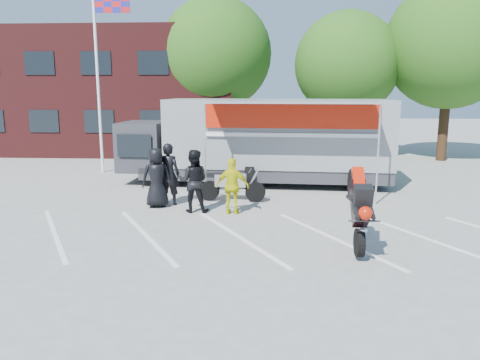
# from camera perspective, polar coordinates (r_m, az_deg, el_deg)

# --- Properties ---
(ground) EXTENTS (100.00, 100.00, 0.00)m
(ground) POSITION_cam_1_polar(r_m,az_deg,el_deg) (11.05, -1.56, -8.49)
(ground) COLOR #9C9C97
(ground) RESTS_ON ground
(parking_bay_lines) EXTENTS (18.09, 13.33, 0.01)m
(parking_bay_lines) POSITION_cam_1_polar(r_m,az_deg,el_deg) (11.99, -1.15, -6.87)
(parking_bay_lines) COLOR white
(parking_bay_lines) RESTS_ON ground
(office_building) EXTENTS (18.00, 8.00, 7.00)m
(office_building) POSITION_cam_1_polar(r_m,az_deg,el_deg) (30.40, -17.92, 10.17)
(office_building) COLOR #4C1818
(office_building) RESTS_ON ground
(flagpole) EXTENTS (1.61, 0.12, 8.00)m
(flagpole) POSITION_cam_1_polar(r_m,az_deg,el_deg) (21.63, -16.44, 14.23)
(flagpole) COLOR white
(flagpole) RESTS_ON ground
(tree_left) EXTENTS (6.12, 6.12, 8.64)m
(tree_left) POSITION_cam_1_polar(r_m,az_deg,el_deg) (26.60, -3.00, 15.08)
(tree_left) COLOR #382314
(tree_left) RESTS_ON ground
(tree_mid) EXTENTS (5.44, 5.44, 7.68)m
(tree_mid) POSITION_cam_1_polar(r_m,az_deg,el_deg) (25.73, 12.91, 13.58)
(tree_mid) COLOR #382314
(tree_mid) RESTS_ON ground
(tree_right) EXTENTS (6.46, 6.46, 9.12)m
(tree_right) POSITION_cam_1_polar(r_m,az_deg,el_deg) (26.56, 24.25, 14.83)
(tree_right) COLOR #382314
(tree_right) RESTS_ON ground
(transporter_truck) EXTENTS (10.67, 5.63, 3.31)m
(transporter_truck) POSITION_cam_1_polar(r_m,az_deg,el_deg) (18.37, 3.00, -0.56)
(transporter_truck) COLOR gray
(transporter_truck) RESTS_ON ground
(parked_motorcycle) EXTENTS (2.31, 0.91, 1.19)m
(parked_motorcycle) POSITION_cam_1_polar(r_m,az_deg,el_deg) (15.65, -0.94, -2.60)
(parked_motorcycle) COLOR silver
(parked_motorcycle) RESTS_ON ground
(stunt_bike_rider) EXTENTS (0.84, 1.79, 2.10)m
(stunt_bike_rider) POSITION_cam_1_polar(r_m,az_deg,el_deg) (11.42, 13.57, -8.14)
(stunt_bike_rider) COLOR black
(stunt_bike_rider) RESTS_ON ground
(spectator_leather_a) EXTENTS (1.06, 0.84, 1.89)m
(spectator_leather_a) POSITION_cam_1_polar(r_m,az_deg,el_deg) (14.95, -10.12, 0.29)
(spectator_leather_a) COLOR black
(spectator_leather_a) RESTS_ON ground
(spectator_leather_b) EXTENTS (0.77, 0.53, 2.01)m
(spectator_leather_b) POSITION_cam_1_polar(r_m,az_deg,el_deg) (15.17, -8.72, 0.71)
(spectator_leather_b) COLOR black
(spectator_leather_b) RESTS_ON ground
(spectator_leather_c) EXTENTS (0.94, 0.74, 1.91)m
(spectator_leather_c) POSITION_cam_1_polar(r_m,az_deg,el_deg) (14.20, -5.68, -0.13)
(spectator_leather_c) COLOR black
(spectator_leather_c) RESTS_ON ground
(spectator_hivis) EXTENTS (1.04, 0.53, 1.69)m
(spectator_hivis) POSITION_cam_1_polar(r_m,az_deg,el_deg) (13.90, -0.92, -0.77)
(spectator_hivis) COLOR #D5D50B
(spectator_hivis) RESTS_ON ground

